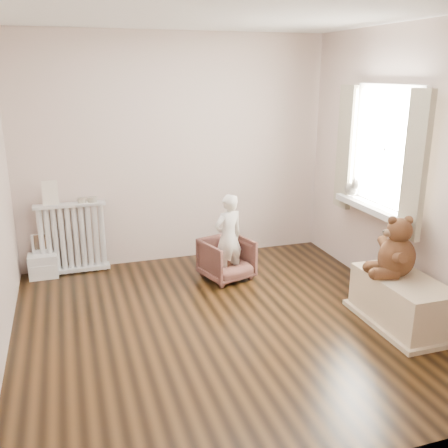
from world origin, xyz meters
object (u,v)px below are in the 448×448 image
object	(u,v)px
radiator	(73,239)
toy_bench	(402,303)
toy_vanity	(42,253)
child	(228,237)
armchair	(227,259)
plush_cat	(352,187)
teddy_bear	(397,251)

from	to	relation	value
radiator	toy_bench	xyz separation A→B (m)	(2.74, -2.13, -0.19)
toy_vanity	child	size ratio (longest dim) A/B	0.51
armchair	plush_cat	size ratio (longest dim) A/B	2.12
armchair	teddy_bear	bearing A→B (deg)	-67.03
plush_cat	toy_bench	bearing A→B (deg)	-101.42
toy_vanity	toy_bench	world-z (taller)	toy_vanity
toy_vanity	radiator	bearing A→B (deg)	5.14
toy_bench	teddy_bear	xyz separation A→B (m)	(-0.04, 0.09, 0.47)
radiator	plush_cat	bearing A→B (deg)	-18.81
toy_bench	plush_cat	size ratio (longest dim) A/B	3.95
toy_vanity	teddy_bear	distance (m)	3.66
child	toy_bench	world-z (taller)	child
child	armchair	bearing A→B (deg)	-106.86
plush_cat	teddy_bear	bearing A→B (deg)	-103.87
armchair	plush_cat	bearing A→B (deg)	-29.33
armchair	child	distance (m)	0.27
armchair	child	size ratio (longest dim) A/B	0.53
toy_bench	plush_cat	world-z (taller)	plush_cat
armchair	plush_cat	world-z (taller)	plush_cat
radiator	teddy_bear	bearing A→B (deg)	-37.15
radiator	toy_bench	distance (m)	3.48
radiator	toy_vanity	world-z (taller)	radiator
toy_vanity	plush_cat	world-z (taller)	plush_cat
plush_cat	child	bearing A→B (deg)	165.13
armchair	teddy_bear	world-z (taller)	teddy_bear
child	toy_bench	bearing A→B (deg)	113.08
radiator	teddy_bear	size ratio (longest dim) A/B	1.49
toy_bench	plush_cat	bearing A→B (deg)	83.08
toy_vanity	toy_bench	xyz separation A→B (m)	(3.07, -2.10, -0.08)
toy_vanity	armchair	world-z (taller)	toy_vanity
toy_bench	plush_cat	xyz separation A→B (m)	(0.14, 1.15, 0.80)
armchair	teddy_bear	size ratio (longest dim) A/B	0.92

